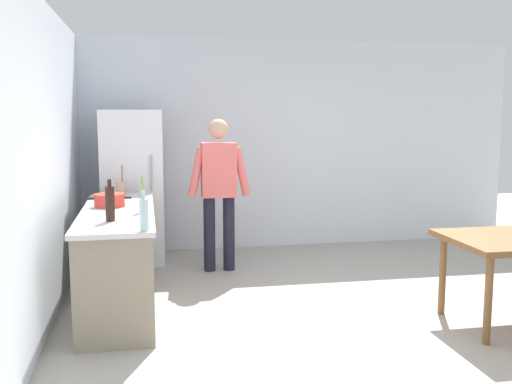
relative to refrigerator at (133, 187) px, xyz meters
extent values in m
plane|color=#9E998E|center=(1.90, -2.40, -0.90)|extent=(14.00, 14.00, 0.00)
cube|color=silver|center=(1.90, 0.60, 0.45)|extent=(6.40, 0.12, 2.70)
cube|color=silver|center=(-0.70, -2.20, 0.45)|extent=(0.12, 5.60, 2.70)
cube|color=gray|center=(-0.10, -1.60, -0.47)|extent=(0.60, 2.12, 0.86)
cube|color=silver|center=(-0.10, -1.60, -0.02)|extent=(0.64, 2.20, 0.04)
cube|color=white|center=(0.00, 0.00, 0.00)|extent=(0.70, 0.64, 1.80)
cylinder|color=#B2B2B7|center=(0.22, -0.34, 0.20)|extent=(0.02, 0.02, 0.40)
cylinder|color=#1E1E2D|center=(0.84, -0.55, -0.48)|extent=(0.13, 0.13, 0.84)
cylinder|color=#1E1E2D|center=(1.06, -0.55, -0.48)|extent=(0.13, 0.13, 0.84)
cube|color=#E56660|center=(0.95, -0.55, 0.24)|extent=(0.38, 0.22, 0.60)
sphere|color=tan|center=(0.95, -0.55, 0.69)|extent=(0.22, 0.22, 0.22)
cylinder|color=#E56660|center=(0.70, -0.59, 0.22)|extent=(0.20, 0.09, 0.55)
cylinder|color=#E56660|center=(1.20, -0.59, 0.22)|extent=(0.20, 0.09, 0.55)
cylinder|color=brown|center=(2.70, -3.05, -0.55)|extent=(0.06, 0.06, 0.70)
cylinder|color=brown|center=(2.70, -2.35, -0.55)|extent=(0.06, 0.06, 0.70)
cylinder|color=red|center=(-0.18, -1.41, 0.06)|extent=(0.28, 0.28, 0.12)
cube|color=black|center=(-0.35, -1.41, 0.08)|extent=(0.06, 0.03, 0.02)
cube|color=black|center=(-0.01, -1.41, 0.08)|extent=(0.06, 0.03, 0.02)
cylinder|color=tan|center=(-0.11, -0.62, 0.07)|extent=(0.11, 0.11, 0.14)
cylinder|color=olive|center=(-0.09, -0.61, 0.21)|extent=(0.02, 0.05, 0.22)
cylinder|color=olive|center=(-0.09, -0.63, 0.21)|extent=(0.02, 0.04, 0.22)
cylinder|color=gray|center=(0.12, -1.79, 0.13)|extent=(0.06, 0.06, 0.26)
cylinder|color=gray|center=(0.12, -1.79, 0.29)|extent=(0.02, 0.02, 0.06)
cylinder|color=silver|center=(0.14, -2.63, 0.12)|extent=(0.07, 0.07, 0.24)
cylinder|color=silver|center=(0.14, -2.63, 0.27)|extent=(0.03, 0.03, 0.06)
cylinder|color=black|center=(-0.13, -2.17, 0.14)|extent=(0.08, 0.08, 0.28)
cylinder|color=black|center=(-0.13, -2.17, 0.31)|extent=(0.03, 0.03, 0.06)
camera|label=1|loc=(0.16, -6.94, 0.87)|focal=40.99mm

